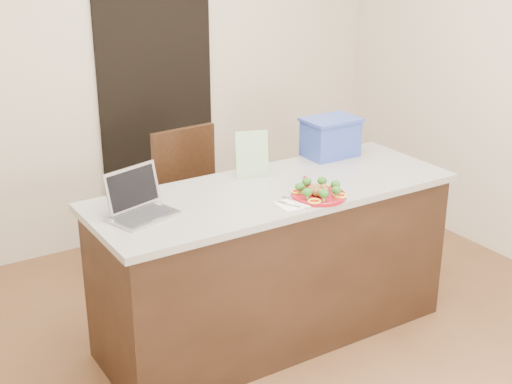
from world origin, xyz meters
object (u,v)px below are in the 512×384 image
island (273,263)px  chair (193,198)px  yogurt_bottle (305,183)px  blue_box (330,137)px  laptop (138,202)px  plate (319,195)px  napkin (292,204)px

island → chair: bearing=94.4°
yogurt_bottle → blue_box: 0.60m
yogurt_bottle → laptop: 0.94m
plate → napkin: size_ratio=1.99×
plate → napkin: plate is taller
napkin → chair: bearing=90.5°
yogurt_bottle → chair: bearing=102.8°
chair → island: bearing=-89.9°
island → napkin: 0.53m
chair → blue_box: bearing=-44.4°
plate → laptop: (-0.90, 0.30, 0.05)m
plate → laptop: laptop is taller
napkin → blue_box: (0.67, 0.54, 0.12)m
plate → yogurt_bottle: bearing=81.8°
napkin → chair: (-0.01, 1.11, -0.34)m
napkin → laptop: bearing=156.7°
plate → yogurt_bottle: 0.16m
island → laptop: size_ratio=5.56×
plate → chair: size_ratio=0.28×
napkin → chair: chair is taller
island → laptop: (-0.78, 0.06, 0.52)m
blue_box → yogurt_bottle: bearing=-140.9°
island → chair: 0.87m
blue_box → chair: bearing=140.0°
napkin → yogurt_bottle: 0.27m
island → chair: chair is taller
island → napkin: napkin is taller
napkin → laptop: size_ratio=0.40×
yogurt_bottle → blue_box: blue_box is taller
plate → napkin: 0.18m
blue_box → chair: 1.00m
napkin → blue_box: 0.87m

